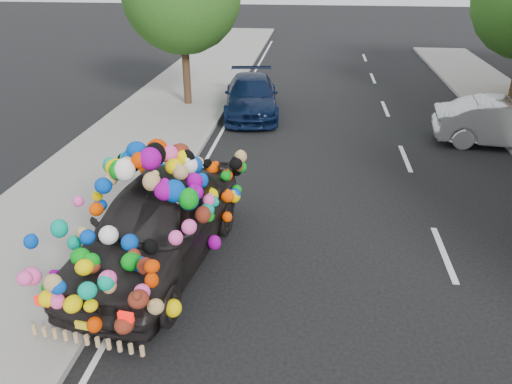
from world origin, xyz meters
TOP-DOWN VIEW (x-y plane):
  - ground at (0.00, 0.00)m, footprint 100.00×100.00m
  - sidewalk at (-4.30, 0.00)m, footprint 4.00×60.00m
  - kerb at (-2.35, 0.00)m, footprint 0.15×60.00m
  - lane_markings at (3.60, 0.00)m, footprint 6.00×50.00m
  - plush_art_car at (-1.80, -0.91)m, footprint 2.97×5.30m
  - navy_sedan at (-1.29, 8.78)m, footprint 2.39×4.71m
  - silver_hatchback at (6.71, 6.43)m, footprint 4.36×1.95m

SIDE VIEW (x-z plane):
  - ground at x=0.00m, z-range 0.00..0.00m
  - lane_markings at x=3.60m, z-range 0.00..0.01m
  - sidewalk at x=-4.30m, z-range 0.00..0.12m
  - kerb at x=-2.35m, z-range 0.00..0.13m
  - navy_sedan at x=-1.29m, z-range 0.00..1.31m
  - silver_hatchback at x=6.71m, z-range 0.00..1.39m
  - plush_art_car at x=-1.80m, z-range 0.04..2.33m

